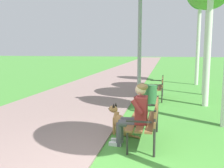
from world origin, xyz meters
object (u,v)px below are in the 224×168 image
object	(u,v)px
lamp_post_near	(140,46)
litter_bin	(151,95)
park_bench_near	(147,118)
park_bench_mid	(158,86)
person_seated_on_near_bench	(136,112)
dog_shepherd	(122,124)

from	to	relation	value
lamp_post_near	litter_bin	size ratio (longest dim) A/B	5.49
park_bench_near	park_bench_mid	bearing A→B (deg)	89.34
litter_bin	lamp_post_near	bearing A→B (deg)	-110.00
park_bench_mid	lamp_post_near	size ratio (longest dim) A/B	0.39
park_bench_near	person_seated_on_near_bench	xyz separation A→B (m)	(-0.21, -0.23, 0.17)
park_bench_near	lamp_post_near	world-z (taller)	lamp_post_near
dog_shepherd	person_seated_on_near_bench	bearing A→B (deg)	-56.33
dog_shepherd	lamp_post_near	bearing A→B (deg)	86.64
park_bench_near	litter_bin	world-z (taller)	park_bench_near
park_bench_mid	litter_bin	xyz separation A→B (m)	(-0.17, -1.20, -0.16)
lamp_post_near	person_seated_on_near_bench	bearing A→B (deg)	-85.13
park_bench_near	dog_shepherd	bearing A→B (deg)	150.79
park_bench_mid	dog_shepherd	world-z (taller)	park_bench_mid
park_bench_near	lamp_post_near	xyz separation A→B (m)	(-0.44, 2.52, 1.48)
park_bench_mid	lamp_post_near	world-z (taller)	lamp_post_near
dog_shepherd	litter_bin	xyz separation A→B (m)	(0.46, 3.10, 0.09)
dog_shepherd	park_bench_near	bearing A→B (deg)	-29.21
park_bench_mid	person_seated_on_near_bench	bearing A→B (deg)	-93.07
park_bench_mid	person_seated_on_near_bench	xyz separation A→B (m)	(-0.26, -4.84, 0.17)
litter_bin	park_bench_near	bearing A→B (deg)	-88.12
person_seated_on_near_bench	lamp_post_near	world-z (taller)	lamp_post_near
litter_bin	park_bench_mid	bearing A→B (deg)	82.17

